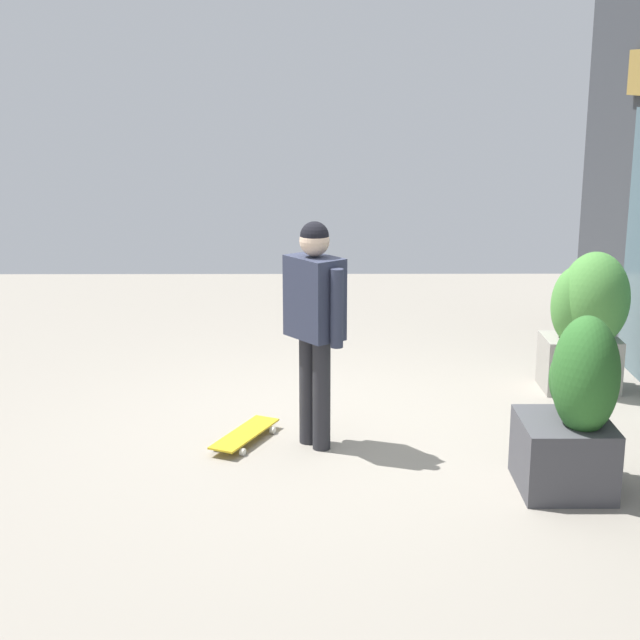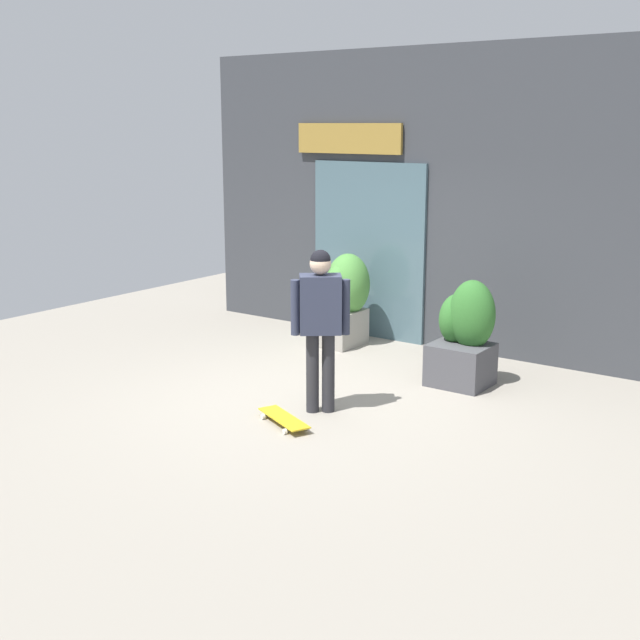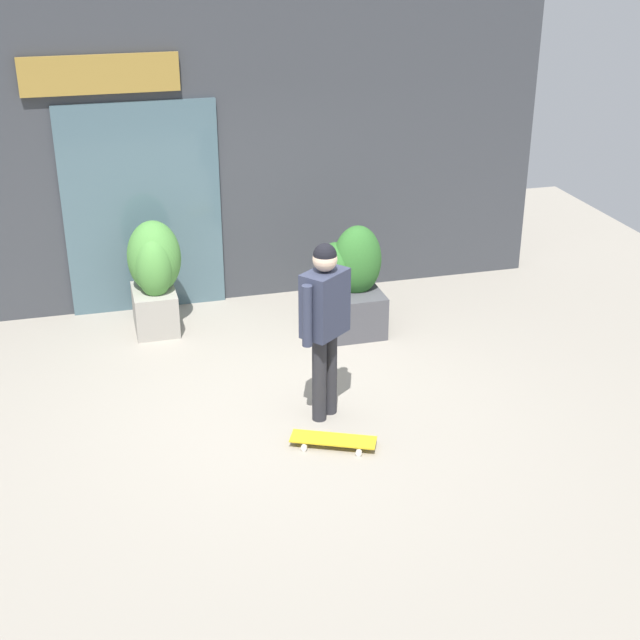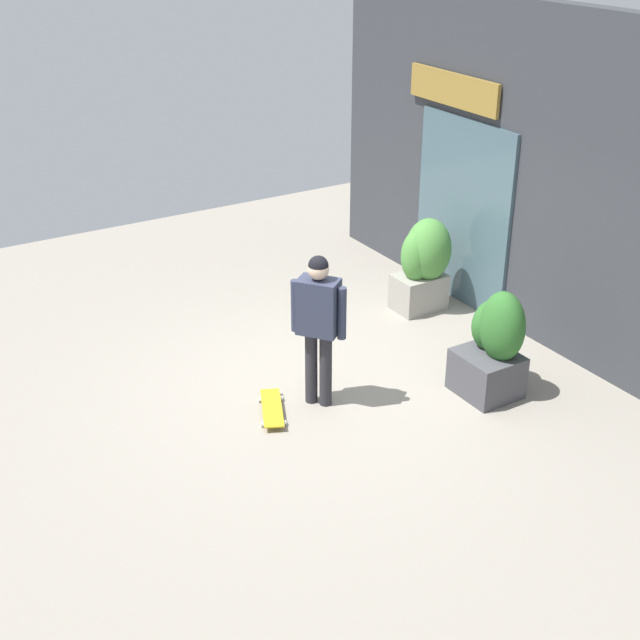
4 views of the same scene
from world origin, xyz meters
name	(u,v)px [view 2 (image 2 of 4)]	position (x,y,z in m)	size (l,w,h in m)	color
ground_plane	(315,400)	(0.00, 0.00, 0.00)	(12.00, 12.00, 0.00)	gray
building_facade	(441,202)	(-0.04, 2.81, 1.89)	(7.36, 0.31, 3.82)	#383A3F
skateboarder	(320,314)	(0.26, -0.26, 1.02)	(0.49, 0.46, 1.67)	#28282D
skateboard	(284,418)	(0.19, -0.78, 0.06)	(0.76, 0.49, 0.08)	gold
planter_box_left	(345,297)	(-1.01, 2.06, 0.65)	(0.58, 0.69, 1.22)	gray
planter_box_right	(464,335)	(1.02, 1.45, 0.56)	(0.67, 0.67, 1.20)	#47474C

